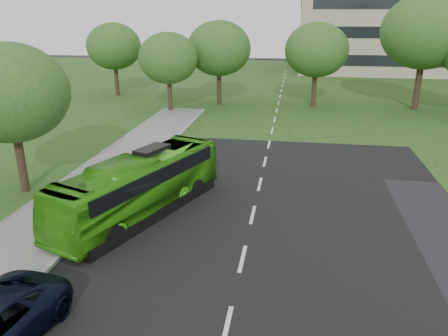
% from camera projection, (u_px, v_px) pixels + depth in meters
% --- Properties ---
extents(ground, '(160.00, 160.00, 0.00)m').
position_uv_depth(ground, '(248.00, 235.00, 18.88)').
color(ground, black).
rests_on(ground, ground).
extents(street_surfaces, '(120.00, 120.00, 0.15)m').
position_uv_depth(street_surfaces, '(271.00, 118.00, 40.10)').
color(street_surfaces, black).
rests_on(street_surfaces, ground).
extents(tree_park_a, '(5.64, 5.64, 7.49)m').
position_uv_depth(tree_park_a, '(168.00, 58.00, 41.16)').
color(tree_park_a, black).
rests_on(tree_park_a, ground).
extents(tree_park_b, '(6.47, 6.47, 8.49)m').
position_uv_depth(tree_park_b, '(219.00, 48.00, 44.14)').
color(tree_park_b, black).
rests_on(tree_park_b, ground).
extents(tree_park_c, '(6.27, 6.27, 8.33)m').
position_uv_depth(tree_park_c, '(317.00, 50.00, 43.09)').
color(tree_park_c, black).
rests_on(tree_park_c, ground).
extents(tree_park_d, '(8.32, 8.32, 11.00)m').
position_uv_depth(tree_park_d, '(426.00, 32.00, 41.17)').
color(tree_park_d, black).
rests_on(tree_park_d, ground).
extents(tree_park_f, '(6.11, 6.11, 8.16)m').
position_uv_depth(tree_park_f, '(114.00, 46.00, 49.40)').
color(tree_park_f, black).
rests_on(tree_park_f, ground).
extents(tree_side_near, '(5.87, 5.87, 7.80)m').
position_uv_depth(tree_side_near, '(10.00, 93.00, 21.80)').
color(tree_side_near, black).
rests_on(tree_side_near, ground).
extents(bus, '(5.83, 10.32, 2.83)m').
position_uv_depth(bus, '(140.00, 186.00, 20.49)').
color(bus, '#3AA015').
rests_on(bus, ground).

